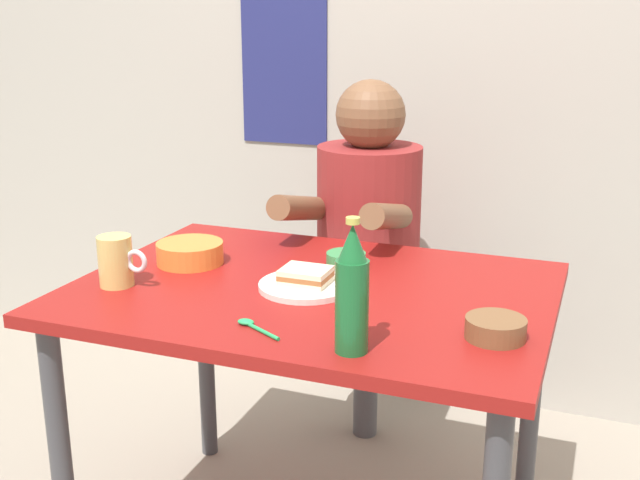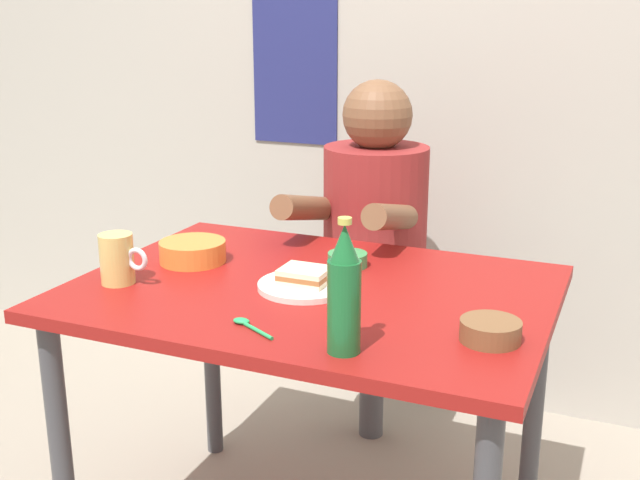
{
  "view_description": "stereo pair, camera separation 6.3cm",
  "coord_description": "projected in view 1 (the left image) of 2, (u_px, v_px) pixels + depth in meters",
  "views": [
    {
      "loc": [
        0.63,
        -1.59,
        1.35
      ],
      "look_at": [
        0.0,
        0.05,
        0.84
      ],
      "focal_mm": 43.53,
      "sensor_mm": 36.0,
      "label": 1
    },
    {
      "loc": [
        0.69,
        -1.57,
        1.35
      ],
      "look_at": [
        0.0,
        0.05,
        0.84
      ],
      "focal_mm": 43.53,
      "sensor_mm": 36.0,
      "label": 2
    }
  ],
  "objects": [
    {
      "name": "person_seated",
      "position": [
        368.0,
        213.0,
        2.38
      ],
      "size": [
        0.33,
        0.56,
        0.72
      ],
      "color": "maroon",
      "rests_on": "stool"
    },
    {
      "name": "spoon",
      "position": [
        252.0,
        325.0,
        1.57
      ],
      "size": [
        0.12,
        0.07,
        0.01
      ],
      "color": "#26A559",
      "rests_on": "dining_table"
    },
    {
      "name": "plate_orange",
      "position": [
        306.0,
        286.0,
        1.8
      ],
      "size": [
        0.22,
        0.22,
        0.01
      ],
      "primitive_type": "cylinder",
      "color": "silver",
      "rests_on": "dining_table"
    },
    {
      "name": "dip_bowl_green",
      "position": [
        346.0,
        259.0,
        1.96
      ],
      "size": [
        0.1,
        0.1,
        0.03
      ],
      "color": "#388C4C",
      "rests_on": "dining_table"
    },
    {
      "name": "stool",
      "position": [
        366.0,
        337.0,
        2.51
      ],
      "size": [
        0.34,
        0.34,
        0.45
      ],
      "color": "#4C4C51",
      "rests_on": "ground"
    },
    {
      "name": "beer_mug",
      "position": [
        116.0,
        261.0,
        1.81
      ],
      "size": [
        0.13,
        0.08,
        0.12
      ],
      "color": "#D1BC66",
      "rests_on": "dining_table"
    },
    {
      "name": "condiment_bowl_brown",
      "position": [
        496.0,
        327.0,
        1.52
      ],
      "size": [
        0.12,
        0.12,
        0.04
      ],
      "color": "brown",
      "rests_on": "dining_table"
    },
    {
      "name": "sandwich",
      "position": [
        306.0,
        276.0,
        1.79
      ],
      "size": [
        0.11,
        0.09,
        0.04
      ],
      "color": "beige",
      "rests_on": "plate_orange"
    },
    {
      "name": "dining_table",
      "position": [
        312.0,
        324.0,
        1.84
      ],
      "size": [
        1.1,
        0.8,
        0.74
      ],
      "color": "maroon",
      "rests_on": "ground"
    },
    {
      "name": "beer_bottle",
      "position": [
        352.0,
        292.0,
        1.43
      ],
      "size": [
        0.06,
        0.06,
        0.26
      ],
      "color": "#19602D",
      "rests_on": "dining_table"
    },
    {
      "name": "soup_bowl_orange",
      "position": [
        190.0,
        252.0,
        1.98
      ],
      "size": [
        0.17,
        0.17,
        0.05
      ],
      "color": "orange",
      "rests_on": "dining_table"
    },
    {
      "name": "wall_back",
      "position": [
        426.0,
        31.0,
        2.6
      ],
      "size": [
        4.4,
        0.09,
        2.6
      ],
      "color": "#ADA89E",
      "rests_on": "ground"
    }
  ]
}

